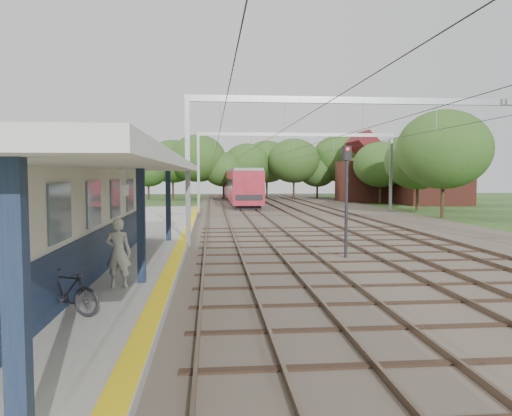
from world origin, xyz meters
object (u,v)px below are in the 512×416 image
train (238,184)px  signal_post (346,188)px  bicycle (66,292)px  person (118,253)px

train → signal_post: 44.30m
bicycle → train: size_ratio=0.05×
train → signal_post: (1.85, -44.26, 0.70)m
person → bicycle: (-0.63, -2.61, -0.43)m
train → signal_post: size_ratio=8.19×
bicycle → train: train is taller
bicycle → signal_post: signal_post is taller
train → person: bearing=-96.8°
person → bicycle: person is taller
person → train: (5.93, 49.86, 0.88)m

